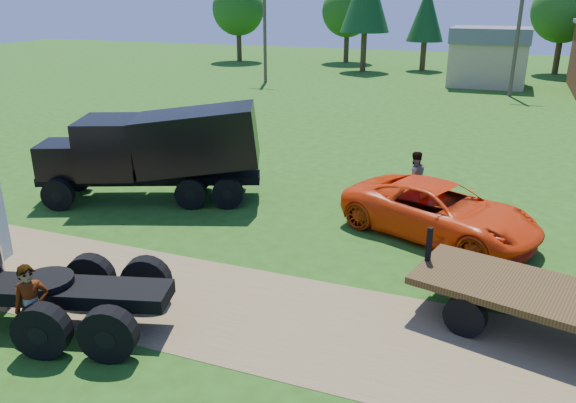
% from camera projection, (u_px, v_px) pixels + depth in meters
% --- Properties ---
extents(ground, '(140.00, 140.00, 0.00)m').
position_uv_depth(ground, '(222.00, 307.00, 13.62)').
color(ground, '#26490F').
rests_on(ground, ground).
extents(dirt_track, '(120.00, 4.20, 0.01)m').
position_uv_depth(dirt_track, '(222.00, 307.00, 13.62)').
color(dirt_track, brown).
rests_on(dirt_track, ground).
extents(black_dump_truck, '(8.09, 5.18, 3.49)m').
position_uv_depth(black_dump_truck, '(158.00, 149.00, 20.25)').
color(black_dump_truck, black).
rests_on(black_dump_truck, ground).
extents(orange_pickup, '(6.71, 4.86, 1.69)m').
position_uv_depth(orange_pickup, '(440.00, 211.00, 17.36)').
color(orange_pickup, '#F23D0B').
rests_on(orange_pickup, ground).
extents(spectator_a, '(0.81, 0.84, 1.95)m').
position_uv_depth(spectator_a, '(32.00, 308.00, 11.73)').
color(spectator_a, '#999999').
rests_on(spectator_a, ground).
extents(spectator_b, '(1.18, 1.13, 1.93)m').
position_uv_depth(spectator_b, '(414.00, 177.00, 20.17)').
color(spectator_b, '#999999').
rests_on(spectator_b, ground).
extents(tan_shed, '(6.20, 5.40, 4.70)m').
position_uv_depth(tan_shed, '(488.00, 56.00, 46.42)').
color(tan_shed, tan).
rests_on(tan_shed, ground).
extents(utility_poles, '(42.20, 0.28, 9.00)m').
position_uv_depth(utility_poles, '(518.00, 31.00, 40.58)').
color(utility_poles, '#4D3F2B').
rests_on(utility_poles, ground).
extents(tree_row, '(56.99, 12.57, 11.00)m').
position_uv_depth(tree_row, '(518.00, 4.00, 52.13)').
color(tree_row, '#382617').
rests_on(tree_row, ground).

